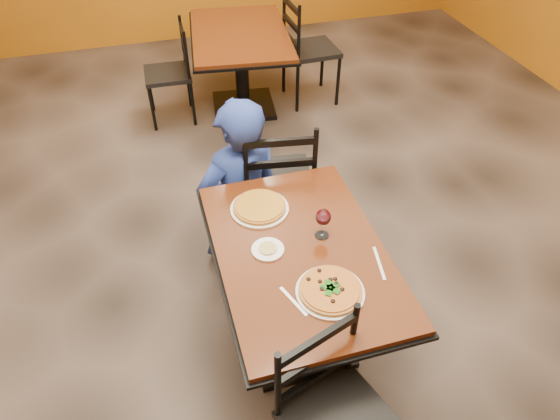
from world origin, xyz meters
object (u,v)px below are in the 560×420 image
object	(u,v)px
chair_main_far	(277,179)
side_plate	(268,249)
plate_main	(330,292)
wine_glass	(323,222)
table_second	(241,53)
chair_second_left	(167,74)
chair_second_right	(311,50)
plate_far	(260,209)
table_main	(299,276)
pizza_far	(259,206)
pizza_main	(330,290)
diner	(240,181)

from	to	relation	value
chair_main_far	side_plate	xyz separation A→B (m)	(-0.28, -0.83, 0.26)
chair_main_far	plate_main	xyz separation A→B (m)	(-0.08, -1.16, 0.26)
wine_glass	chair_main_far	bearing A→B (deg)	90.46
table_second	plate_main	world-z (taller)	plate_main
plate_main	chair_main_far	bearing A→B (deg)	86.02
chair_second_left	chair_second_right	world-z (taller)	chair_second_right
chair_second_left	wine_glass	world-z (taller)	wine_glass
plate_far	chair_second_left	bearing A→B (deg)	96.50
chair_second_left	plate_main	xyz separation A→B (m)	(0.43, -2.96, 0.31)
table_main	chair_main_far	xyz separation A→B (m)	(0.13, 0.88, -0.06)
chair_main_far	pizza_far	distance (m)	0.65
chair_second_right	plate_main	xyz separation A→B (m)	(-0.93, -2.96, 0.25)
chair_second_right	plate_main	distance (m)	3.11
plate_main	pizza_far	size ratio (longest dim) A/B	1.11
plate_main	pizza_main	distance (m)	0.02
chair_second_right	pizza_main	distance (m)	3.11
table_main	chair_second_left	world-z (taller)	chair_second_left
pizza_far	table_second	bearing A→B (deg)	79.91
plate_far	pizza_far	distance (m)	0.02
diner	pizza_far	size ratio (longest dim) A/B	4.08
table_main	plate_main	bearing A→B (deg)	-80.95
plate_main	plate_far	size ratio (longest dim) A/B	1.00
chair_second_right	pizza_main	size ratio (longest dim) A/B	3.54
plate_main	pizza_far	distance (m)	0.65
table_second	pizza_far	xyz separation A→B (m)	(-0.41, -2.33, 0.21)
diner	pizza_main	bearing A→B (deg)	83.92
table_second	pizza_far	bearing A→B (deg)	-100.09
chair_second_left	plate_far	world-z (taller)	chair_second_left
pizza_main	plate_far	world-z (taller)	pizza_main
plate_main	pizza_main	xyz separation A→B (m)	(0.00, 0.00, 0.02)
pizza_main	pizza_far	bearing A→B (deg)	104.55
plate_far	pizza_far	xyz separation A→B (m)	(0.00, 0.00, 0.02)
plate_far	pizza_far	bearing A→B (deg)	63.43
table_second	chair_second_left	xyz separation A→B (m)	(-0.68, -0.00, -0.12)
table_main	wine_glass	xyz separation A→B (m)	(0.13, 0.07, 0.28)
chair_second_right	wine_glass	size ratio (longest dim) A/B	5.59
pizza_main	pizza_far	distance (m)	0.65
chair_second_right	plate_far	bearing A→B (deg)	152.98
table_second	chair_second_right	world-z (taller)	chair_second_right
chair_second_left	plate_far	distance (m)	2.36
pizza_far	wine_glass	world-z (taller)	wine_glass
chair_second_left	table_main	bearing A→B (deg)	10.09
table_main	diner	bearing A→B (deg)	98.58
diner	side_plate	size ratio (longest dim) A/B	7.15
chair_second_left	chair_main_far	bearing A→B (deg)	17.78
chair_second_left	diner	distance (m)	1.86
table_second	chair_main_far	size ratio (longest dim) A/B	1.39
diner	wine_glass	world-z (taller)	diner
chair_second_left	side_plate	world-z (taller)	chair_second_left
table_main	diner	xyz separation A→B (m)	(-0.13, 0.83, 0.02)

